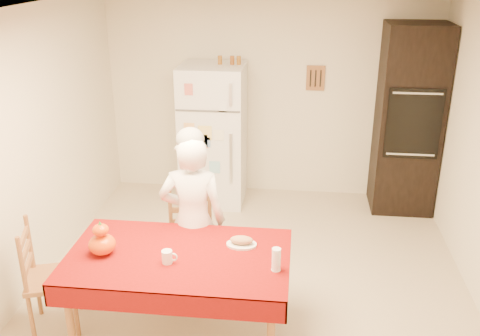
% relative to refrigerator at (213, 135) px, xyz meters
% --- Properties ---
extents(floor, '(4.50, 4.50, 0.00)m').
position_rel_refrigerator_xyz_m(floor, '(0.65, -1.88, -0.85)').
color(floor, '#C5B28E').
rests_on(floor, ground).
extents(room_shell, '(4.02, 4.52, 2.51)m').
position_rel_refrigerator_xyz_m(room_shell, '(0.65, -1.88, 0.77)').
color(room_shell, beige).
rests_on(room_shell, ground).
extents(refrigerator, '(0.75, 0.74, 1.70)m').
position_rel_refrigerator_xyz_m(refrigerator, '(0.00, 0.00, 0.00)').
color(refrigerator, white).
rests_on(refrigerator, floor).
extents(oven_cabinet, '(0.70, 0.62, 2.20)m').
position_rel_refrigerator_xyz_m(oven_cabinet, '(2.28, 0.05, 0.25)').
color(oven_cabinet, black).
rests_on(oven_cabinet, floor).
extents(dining_table, '(1.70, 1.00, 0.76)m').
position_rel_refrigerator_xyz_m(dining_table, '(0.15, -2.62, -0.16)').
color(dining_table, brown).
rests_on(dining_table, floor).
extents(chair_far, '(0.47, 0.45, 0.95)m').
position_rel_refrigerator_xyz_m(chair_far, '(0.08, -1.88, -0.34)').
color(chair_far, brown).
rests_on(chair_far, floor).
extents(chair_left, '(0.51, 0.52, 0.95)m').
position_rel_refrigerator_xyz_m(chair_left, '(-0.97, -2.61, -0.34)').
color(chair_left, brown).
rests_on(chair_left, floor).
extents(seated_woman, '(0.58, 0.40, 1.55)m').
position_rel_refrigerator_xyz_m(seated_woman, '(0.16, -2.09, -0.08)').
color(seated_woman, white).
rests_on(seated_woman, floor).
extents(coffee_mug, '(0.08, 0.08, 0.10)m').
position_rel_refrigerator_xyz_m(coffee_mug, '(0.10, -2.74, -0.04)').
color(coffee_mug, white).
rests_on(coffee_mug, dining_table).
extents(pumpkin_lower, '(0.21, 0.21, 0.16)m').
position_rel_refrigerator_xyz_m(pumpkin_lower, '(-0.43, -2.66, -0.01)').
color(pumpkin_lower, '#E93305').
rests_on(pumpkin_lower, dining_table).
extents(pumpkin_upper, '(0.12, 0.12, 0.09)m').
position_rel_refrigerator_xyz_m(pumpkin_upper, '(-0.43, -2.66, 0.11)').
color(pumpkin_upper, red).
rests_on(pumpkin_upper, pumpkin_lower).
extents(wine_glass, '(0.07, 0.07, 0.18)m').
position_rel_refrigerator_xyz_m(wine_glass, '(0.90, -2.74, -0.00)').
color(wine_glass, white).
rests_on(wine_glass, dining_table).
extents(bread_plate, '(0.24, 0.24, 0.02)m').
position_rel_refrigerator_xyz_m(bread_plate, '(0.62, -2.43, -0.08)').
color(bread_plate, white).
rests_on(bread_plate, dining_table).
extents(bread_loaf, '(0.18, 0.10, 0.06)m').
position_rel_refrigerator_xyz_m(bread_loaf, '(0.62, -2.43, -0.04)').
color(bread_loaf, '#A98153').
rests_on(bread_loaf, bread_plate).
extents(spice_jar_left, '(0.05, 0.05, 0.10)m').
position_rel_refrigerator_xyz_m(spice_jar_left, '(0.09, 0.05, 0.90)').
color(spice_jar_left, '#8F571A').
rests_on(spice_jar_left, refrigerator).
extents(spice_jar_mid, '(0.05, 0.05, 0.10)m').
position_rel_refrigerator_xyz_m(spice_jar_mid, '(0.23, 0.05, 0.90)').
color(spice_jar_mid, brown).
rests_on(spice_jar_mid, refrigerator).
extents(spice_jar_right, '(0.05, 0.05, 0.10)m').
position_rel_refrigerator_xyz_m(spice_jar_right, '(0.31, 0.05, 0.90)').
color(spice_jar_right, brown).
rests_on(spice_jar_right, refrigerator).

